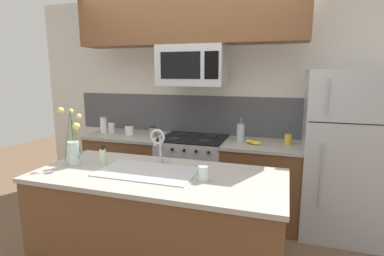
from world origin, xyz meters
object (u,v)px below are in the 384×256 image
at_px(storage_jar_medium, 112,127).
at_px(sink_faucet, 158,141).
at_px(banana_bunch, 254,142).
at_px(storage_jar_squat, 153,131).
at_px(refrigerator, 343,154).
at_px(french_press, 241,132).
at_px(storage_jar_short, 129,130).
at_px(stove_range, 193,175).
at_px(microwave, 192,66).
at_px(flower_vase, 73,149).
at_px(dish_soap_bottle, 103,157).
at_px(storage_jar_tall, 104,125).
at_px(drinking_glass, 203,174).
at_px(coffee_tin, 288,139).

distance_m(storage_jar_medium, sink_faucet, 1.54).
bearing_deg(banana_bunch, storage_jar_squat, 178.12).
relative_size(refrigerator, french_press, 6.38).
distance_m(storage_jar_short, french_press, 1.37).
relative_size(stove_range, storage_jar_medium, 6.09).
distance_m(microwave, refrigerator, 1.84).
bearing_deg(banana_bunch, flower_vase, -138.15).
bearing_deg(dish_soap_bottle, storage_jar_squat, 94.02).
bearing_deg(storage_jar_tall, drinking_glass, -37.50).
distance_m(storage_jar_short, storage_jar_squat, 0.32).
distance_m(sink_faucet, drinking_glass, 0.56).
relative_size(storage_jar_medium, dish_soap_bottle, 0.93).
bearing_deg(refrigerator, flower_vase, -150.15).
distance_m(storage_jar_short, sink_faucet, 1.32).
bearing_deg(french_press, drinking_glass, -92.45).
height_order(microwave, coffee_tin, microwave).
distance_m(stove_range, drinking_glass, 1.47).
height_order(stove_range, drinking_glass, drinking_glass).
xyz_separation_m(banana_bunch, french_press, (-0.16, 0.12, 0.08)).
relative_size(storage_jar_squat, drinking_glass, 1.12).
relative_size(stove_range, sink_faucet, 3.04).
height_order(storage_jar_squat, dish_soap_bottle, dish_soap_bottle).
bearing_deg(banana_bunch, drinking_glass, -100.04).
bearing_deg(storage_jar_squat, drinking_glass, -52.14).
distance_m(coffee_tin, sink_faucet, 1.51).
xyz_separation_m(microwave, storage_jar_short, (-0.82, -0.00, -0.77)).
relative_size(sink_faucet, drinking_glass, 2.81).
distance_m(microwave, dish_soap_bottle, 1.46).
relative_size(sink_faucet, dish_soap_bottle, 1.85).
bearing_deg(microwave, storage_jar_medium, 178.06).
distance_m(storage_jar_short, banana_bunch, 1.53).
bearing_deg(flower_vase, storage_jar_tall, 114.11).
relative_size(refrigerator, storage_jar_medium, 11.15).
bearing_deg(storage_jar_squat, storage_jar_medium, 176.37).
bearing_deg(flower_vase, refrigerator, 29.85).
xyz_separation_m(storage_jar_tall, french_press, (1.76, 0.05, 0.00)).
distance_m(banana_bunch, dish_soap_bottle, 1.59).
distance_m(refrigerator, flower_vase, 2.60).
distance_m(storage_jar_medium, storage_jar_squat, 0.60).
bearing_deg(flower_vase, banana_bunch, 41.85).
bearing_deg(dish_soap_bottle, french_press, 52.08).
bearing_deg(coffee_tin, storage_jar_squat, -177.37).
xyz_separation_m(storage_jar_medium, flower_vase, (0.46, -1.29, 0.06)).
xyz_separation_m(dish_soap_bottle, flower_vase, (-0.22, -0.09, 0.07)).
distance_m(storage_jar_squat, french_press, 1.05).
height_order(storage_jar_tall, storage_jar_medium, storage_jar_tall).
height_order(coffee_tin, sink_faucet, sink_faucet).
height_order(storage_jar_squat, drinking_glass, storage_jar_squat).
bearing_deg(drinking_glass, storage_jar_short, 135.84).
bearing_deg(storage_jar_tall, storage_jar_squat, -2.53).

